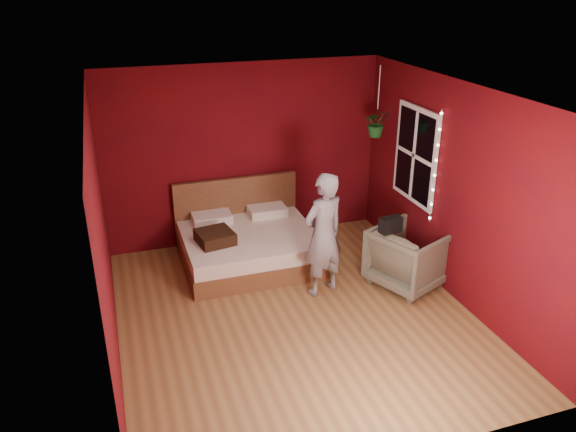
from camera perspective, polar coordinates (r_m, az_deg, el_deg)
The scene contains 10 objects.
floor at distance 6.69m, azimuth 0.74°, elevation -10.07°, with size 4.50×4.50×0.00m, color olive.
room_walls at distance 5.93m, azimuth 0.83°, elevation 3.55°, with size 4.04×4.54×2.62m.
window at distance 7.56m, azimuth 12.80°, elevation 6.04°, with size 0.05×0.97×1.27m.
fairy_lights at distance 7.13m, azimuth 14.74°, elevation 4.76°, with size 0.04×0.04×1.45m.
bed at distance 7.78m, azimuth -4.08°, elevation -2.77°, with size 1.81×1.54×0.99m.
person at distance 6.79m, azimuth 3.60°, elevation -1.93°, with size 0.58×0.38×1.58m, color gray.
armchair at distance 7.28m, azimuth 12.14°, elevation -4.11°, with size 0.83×0.85×0.77m, color #6A6854.
handbag at distance 6.96m, azimuth 10.39°, elevation -0.87°, with size 0.27×0.14×0.19m, color black.
throw_pillow at distance 7.37m, azimuth -7.42°, elevation -2.14°, with size 0.45×0.45×0.16m, color #331D11.
hanging_plant at distance 7.70m, azimuth 9.01°, elevation 9.32°, with size 0.38×0.34×0.94m.
Camera 1 is at (-1.83, -5.25, 3.72)m, focal length 35.00 mm.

